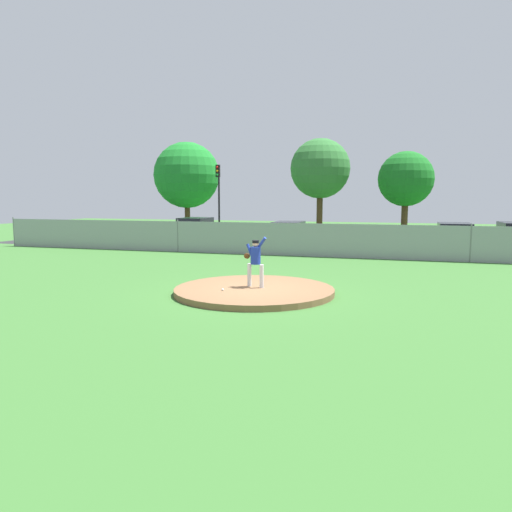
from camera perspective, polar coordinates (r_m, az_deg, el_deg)
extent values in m
plane|color=#386B2D|center=(20.89, 4.62, -1.35)|extent=(80.00, 80.00, 0.00)
cube|color=#2B2B2D|center=(29.19, 8.16, 0.98)|extent=(44.00, 7.00, 0.01)
cylinder|color=brown|center=(15.15, -0.22, -4.16)|extent=(5.05, 5.05, 0.19)
cylinder|color=silver|center=(15.34, -0.79, -2.27)|extent=(0.13, 0.13, 0.74)
cylinder|color=silver|center=(15.08, 0.67, -2.43)|extent=(0.13, 0.13, 0.74)
cylinder|color=navy|center=(15.12, -0.07, 0.05)|extent=(0.32, 0.32, 0.55)
cylinder|color=navy|center=(15.02, 0.59, 1.44)|extent=(0.40, 0.20, 0.47)
cylinder|color=navy|center=(15.15, -0.72, 0.61)|extent=(0.29, 0.17, 0.46)
ellipsoid|color=#4C2D14|center=(15.26, -1.09, 0.01)|extent=(0.20, 0.12, 0.18)
sphere|color=tan|center=(15.08, -0.07, 1.46)|extent=(0.20, 0.20, 0.20)
cylinder|color=black|center=(15.07, -0.07, 1.73)|extent=(0.21, 0.21, 0.09)
sphere|color=white|center=(14.67, -4.00, -4.03)|extent=(0.07, 0.07, 0.07)
cube|color=gray|center=(24.69, 6.61, 1.90)|extent=(37.71, 0.03, 1.71)
cylinder|color=slate|center=(33.61, -26.93, 2.61)|extent=(0.07, 0.07, 1.81)
cylinder|color=slate|center=(27.06, -9.32, 2.40)|extent=(0.07, 0.07, 1.81)
cylinder|color=slate|center=(24.51, 24.24, 1.41)|extent=(0.07, 0.07, 1.81)
cube|color=#161E4C|center=(28.68, 22.57, 1.72)|extent=(1.83, 4.11, 0.67)
cube|color=black|center=(28.63, 22.63, 3.02)|extent=(1.68, 2.26, 0.64)
cylinder|color=black|center=(29.97, 22.30, 1.29)|extent=(1.89, 0.64, 0.64)
cylinder|color=black|center=(27.45, 22.79, 0.79)|extent=(1.89, 0.64, 0.64)
cube|color=maroon|center=(29.35, 3.87, 2.34)|extent=(1.89, 4.65, 0.67)
cube|color=black|center=(29.30, 3.88, 3.55)|extent=(1.72, 2.57, 0.58)
cylinder|color=black|center=(30.77, 4.42, 1.92)|extent=(1.89, 0.67, 0.64)
cylinder|color=black|center=(27.98, 3.24, 1.43)|extent=(1.89, 0.67, 0.64)
cylinder|color=black|center=(30.84, 28.07, 1.13)|extent=(1.84, 0.64, 0.64)
cube|color=#B7BABF|center=(31.22, -7.22, 2.64)|extent=(1.82, 4.14, 0.74)
cube|color=black|center=(31.18, -7.24, 3.94)|extent=(1.67, 2.28, 0.67)
cylinder|color=black|center=(32.42, -6.28, 2.16)|extent=(1.88, 0.64, 0.64)
cylinder|color=black|center=(30.09, -8.21, 1.76)|extent=(1.88, 0.64, 0.64)
cone|color=orange|center=(31.85, 9.22, 1.95)|extent=(0.32, 0.32, 0.55)
cube|color=black|center=(31.88, 9.21, 1.49)|extent=(0.40, 0.40, 0.03)
cylinder|color=black|center=(35.70, -4.43, 6.45)|extent=(0.14, 0.14, 5.41)
cube|color=black|center=(35.59, -4.57, 10.08)|extent=(0.28, 0.24, 0.90)
sphere|color=red|center=(35.49, -4.65, 10.53)|extent=(0.18, 0.18, 0.18)
sphere|color=orange|center=(35.47, -4.64, 10.09)|extent=(0.18, 0.18, 0.18)
sphere|color=green|center=(35.46, -4.64, 9.66)|extent=(0.18, 0.18, 0.18)
cylinder|color=#4C331E|center=(42.28, -8.18, 4.83)|extent=(0.47, 0.47, 2.97)
sphere|color=#1C7D28|center=(42.30, -8.26, 9.53)|extent=(5.67, 5.67, 5.67)
cylinder|color=#4C331E|center=(39.27, 7.59, 5.19)|extent=(0.49, 0.49, 3.67)
sphere|color=#307332|center=(39.33, 7.68, 10.31)|extent=(4.79, 4.79, 4.79)
cylinder|color=#4C331E|center=(38.97, 17.29, 4.41)|extent=(0.50, 0.50, 2.98)
sphere|color=#196C20|center=(38.97, 17.45, 8.78)|extent=(4.22, 4.22, 4.22)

